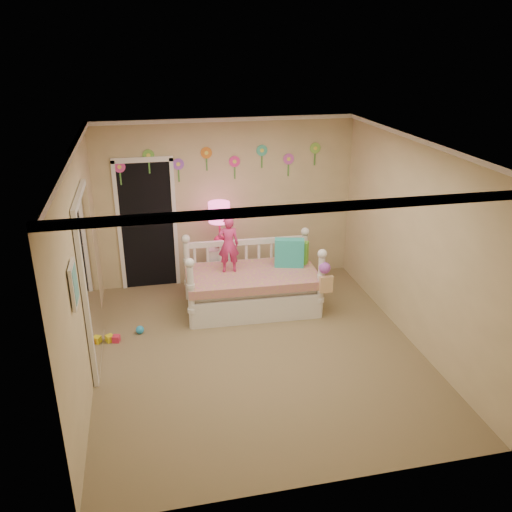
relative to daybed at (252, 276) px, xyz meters
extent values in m
cube|color=#7F684C|center=(-0.16, -1.16, -0.52)|extent=(4.00, 4.50, 0.01)
cube|color=white|center=(-0.16, -1.16, 2.08)|extent=(4.00, 4.50, 0.01)
cube|color=tan|center=(-0.16, 1.09, 0.78)|extent=(4.00, 0.01, 2.60)
cube|color=tan|center=(-2.16, -1.16, 0.78)|extent=(0.01, 4.50, 2.60)
cube|color=tan|center=(1.84, -1.16, 0.78)|extent=(0.01, 4.50, 2.60)
cube|color=#22AA86|center=(0.58, 0.09, 0.27)|extent=(0.45, 0.25, 0.42)
cube|color=#6AC33B|center=(0.71, 0.21, 0.23)|extent=(0.37, 0.29, 0.34)
imported|color=#D53077|center=(-0.31, 0.09, 0.47)|extent=(0.31, 0.21, 0.82)
cube|color=white|center=(-0.34, 0.72, -0.16)|extent=(0.44, 0.35, 0.70)
sphere|color=#D51C56|center=(-0.34, 0.72, 0.29)|extent=(0.20, 0.20, 0.20)
cylinder|color=#D51C56|center=(-0.34, 0.72, 0.49)|extent=(0.03, 0.03, 0.41)
cylinder|color=#FF4CA2|center=(-0.34, 0.72, 0.75)|extent=(0.33, 0.33, 0.30)
cube|color=black|center=(-1.41, 1.08, 0.52)|extent=(0.90, 0.04, 2.07)
cube|color=white|center=(-2.12, -0.86, 0.53)|extent=(0.07, 1.30, 2.10)
cube|color=white|center=(-2.13, -2.06, 1.03)|extent=(0.05, 0.34, 0.42)
camera|label=1|loc=(-1.42, -6.81, 3.17)|focal=37.37mm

